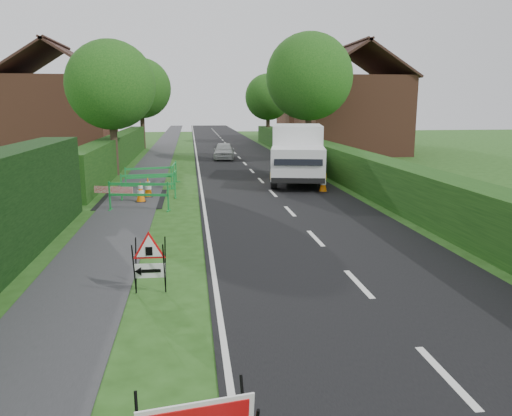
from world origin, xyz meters
TOP-DOWN VIEW (x-y plane):
  - ground at (0.00, 0.00)m, footprint 120.00×120.00m
  - road_surface at (2.50, 35.00)m, footprint 6.00×90.00m
  - footpath at (-3.00, 35.00)m, footprint 2.00×90.00m
  - hedge_west_far at (-5.00, 22.00)m, footprint 1.00×24.00m
  - hedge_east at (6.50, 16.00)m, footprint 1.20×50.00m
  - house_west at (-10.00, 30.00)m, footprint 7.50×7.40m
  - house_east_a at (11.00, 28.00)m, footprint 7.50×7.40m
  - house_east_b at (12.00, 42.00)m, footprint 7.50×7.40m
  - tree_nw at (-4.60, 18.00)m, footprint 4.40×4.40m
  - tree_ne at (6.40, 22.00)m, footprint 5.20×5.20m
  - tree_fw at (-4.60, 34.00)m, footprint 4.80×4.80m
  - tree_fe at (6.40, 38.00)m, footprint 4.20×4.20m
  - triangle_sign at (-1.62, 1.04)m, footprint 0.72×0.72m
  - works_van at (4.11, 14.40)m, footprint 3.31×6.03m
  - traffic_cone_0 at (4.61, 11.63)m, footprint 0.38×0.38m
  - traffic_cone_1 at (5.05, 13.47)m, footprint 0.38×0.38m
  - traffic_cone_2 at (5.35, 15.91)m, footprint 0.38×0.38m
  - traffic_cone_3 at (-2.63, 10.38)m, footprint 0.38×0.38m
  - traffic_cone_4 at (-2.44, 11.40)m, footprint 0.38×0.38m
  - ped_barrier_0 at (-2.54, 8.83)m, footprint 2.09×0.72m
  - ped_barrier_1 at (-2.39, 11.00)m, footprint 2.09×0.58m
  - ped_barrier_2 at (-2.49, 13.09)m, footprint 2.09×0.77m
  - ped_barrier_3 at (-1.53, 14.13)m, footprint 0.49×2.08m
  - redwhite_plank at (-3.64, 10.58)m, footprint 1.45×0.46m
  - hatchback_car at (1.42, 24.85)m, footprint 1.58×3.35m

SIDE VIEW (x-z plane):
  - ground at x=0.00m, z-range 0.00..0.00m
  - hedge_west_far at x=-5.00m, z-range -0.90..0.90m
  - hedge_east at x=6.50m, z-range -0.75..0.75m
  - redwhite_plank at x=-3.64m, z-range -0.12..0.12m
  - road_surface at x=2.50m, z-range -0.01..0.01m
  - footpath at x=-3.00m, z-range -0.01..0.02m
  - traffic_cone_0 at x=4.61m, z-range 0.00..0.79m
  - traffic_cone_1 at x=5.05m, z-range 0.00..0.79m
  - traffic_cone_2 at x=5.35m, z-range 0.00..0.79m
  - traffic_cone_3 at x=-2.63m, z-range 0.00..0.79m
  - traffic_cone_4 at x=-2.44m, z-range 0.00..0.79m
  - hatchback_car at x=1.42m, z-range 0.00..1.11m
  - ped_barrier_0 at x=-2.54m, z-range 0.13..1.13m
  - ped_barrier_1 at x=-2.39m, z-range 0.13..1.13m
  - ped_barrier_2 at x=-2.49m, z-range 0.13..1.13m
  - ped_barrier_3 at x=-1.53m, z-range 0.13..1.13m
  - triangle_sign at x=-1.62m, z-range 0.20..1.23m
  - works_van at x=4.11m, z-range 0.08..2.68m
  - house_west at x=-10.00m, z-range -1.04..6.84m
  - house_east_a at x=11.00m, z-range -1.04..6.84m
  - house_east_b at x=12.00m, z-range -1.04..6.84m
  - tree_fe at x=6.40m, z-range 1.05..7.39m
  - tree_nw at x=-4.60m, z-range 1.13..7.83m
  - tree_fw at x=-4.60m, z-range 1.21..8.45m
  - tree_ne at x=6.40m, z-range 1.28..9.07m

